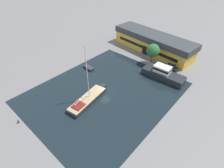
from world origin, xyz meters
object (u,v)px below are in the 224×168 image
at_px(parked_car, 170,67).
at_px(small_dinghy, 89,68).
at_px(motor_cruiser, 163,74).
at_px(quay_tree_near_building, 153,51).
at_px(warehouse_building, 153,43).
at_px(sailboat_moored, 88,99).

height_order(parked_car, small_dinghy, parked_car).
bearing_deg(small_dinghy, motor_cruiser, -54.58).
bearing_deg(motor_cruiser, quay_tree_near_building, 52.13).
height_order(warehouse_building, sailboat_moored, sailboat_moored).
xyz_separation_m(warehouse_building, sailboat_moored, (2.55, -32.06, -2.45)).
height_order(warehouse_building, parked_car, warehouse_building).
bearing_deg(motor_cruiser, sailboat_moored, 154.89).
relative_size(sailboat_moored, motor_cruiser, 1.16).
height_order(sailboat_moored, motor_cruiser, sailboat_moored).
bearing_deg(warehouse_building, sailboat_moored, -79.53).
relative_size(warehouse_building, small_dinghy, 7.87).
height_order(warehouse_building, motor_cruiser, warehouse_building).
xyz_separation_m(motor_cruiser, small_dinghy, (-18.60, -10.42, -0.96)).
distance_m(motor_cruiser, small_dinghy, 21.34).
bearing_deg(sailboat_moored, quay_tree_near_building, 77.19).
bearing_deg(sailboat_moored, warehouse_building, 86.09).
bearing_deg(quay_tree_near_building, warehouse_building, 120.21).
relative_size(parked_car, sailboat_moored, 0.33).
bearing_deg(quay_tree_near_building, sailboat_moored, -94.36).
bearing_deg(small_dinghy, sailboat_moored, -126.56).
xyz_separation_m(parked_car, motor_cruiser, (0.37, -5.06, 0.45)).
xyz_separation_m(parked_car, small_dinghy, (-18.23, -15.48, -0.50)).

